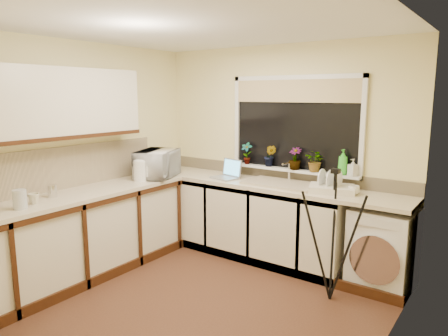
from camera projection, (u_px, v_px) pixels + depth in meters
floor at (201, 298)px, 3.89m from camera, size 3.20×3.20×0.00m
ceiling at (198, 26)px, 3.46m from camera, size 3.20×3.20×0.00m
wall_back at (279, 151)px, 4.88m from camera, size 3.20×0.00×3.20m
wall_front at (42, 207)px, 2.48m from camera, size 3.20×0.00×3.20m
wall_left at (87, 155)px, 4.59m from camera, size 0.00×3.00×3.00m
wall_right at (386, 195)px, 2.76m from camera, size 0.00×3.00×3.00m
base_cabinet_back at (242, 218)px, 4.97m from camera, size 2.55×0.60×0.86m
base_cabinet_left at (85, 236)px, 4.32m from camera, size 0.54×2.40×0.86m
worktop_back at (266, 184)px, 4.70m from camera, size 3.20×0.60×0.04m
worktop_left at (83, 194)px, 4.24m from camera, size 0.60×2.40×0.04m
upper_cabinet at (55, 103)px, 4.04m from camera, size 0.28×1.90×0.70m
splashback_left at (64, 168)px, 4.36m from camera, size 0.02×2.40×0.45m
splashback_back at (278, 173)px, 4.92m from camera, size 3.20×0.02×0.14m
window_glass at (295, 125)px, 4.70m from camera, size 1.50×0.02×1.00m
window_blind at (295, 91)px, 4.61m from camera, size 1.50×0.02×0.25m
windowsill at (291, 170)px, 4.74m from camera, size 1.60×0.14×0.03m
sink at (282, 184)px, 4.58m from camera, size 0.82×0.46×0.03m
faucet at (289, 172)px, 4.71m from camera, size 0.03×0.03×0.24m
washing_machine at (383, 248)px, 4.05m from camera, size 0.60×0.58×0.80m
laptop at (228, 173)px, 4.95m from camera, size 0.35×0.32×0.23m
kettle at (141, 171)px, 4.79m from camera, size 0.18×0.18×0.23m
dish_rack at (332, 189)px, 4.24m from camera, size 0.53×0.46×0.07m
tripod at (333, 236)px, 3.77m from camera, size 0.73×0.73×1.24m
glass_jug at (20, 199)px, 3.61m from camera, size 0.12×0.12×0.17m
steel_jar at (52, 191)px, 4.03m from camera, size 0.09×0.09×0.12m
microwave at (157, 164)px, 5.00m from camera, size 0.60×0.70×0.33m
plant_a at (247, 153)px, 5.03m from camera, size 0.15×0.11×0.26m
plant_b at (270, 156)px, 4.86m from camera, size 0.16×0.14×0.25m
plant_c at (295, 159)px, 4.66m from camera, size 0.15×0.15×0.25m
plant_d at (316, 161)px, 4.52m from camera, size 0.25×0.23×0.24m
soap_bottle_green at (343, 162)px, 4.35m from camera, size 0.11×0.11×0.27m
soap_bottle_clear at (353, 167)px, 4.30m from camera, size 0.11×0.11×0.18m
cup_back at (354, 190)px, 4.13m from camera, size 0.13×0.13×0.09m
cup_left at (34, 199)px, 3.78m from camera, size 0.11×0.11×0.09m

